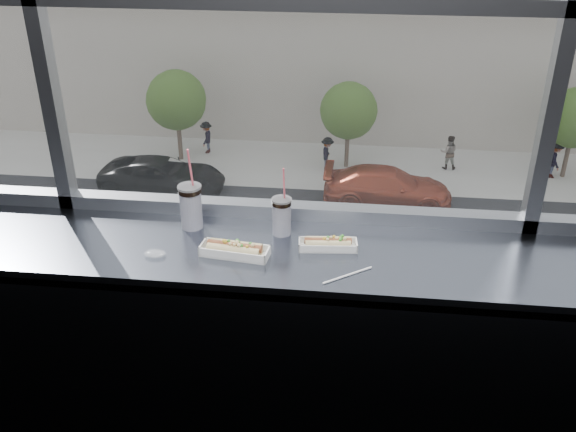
# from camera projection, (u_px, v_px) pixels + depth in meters

# --- Properties ---
(wall_back_lower) EXTENTS (6.00, 0.00, 6.00)m
(wall_back_lower) POSITION_uv_depth(u_px,v_px,m) (290.00, 318.00, 3.05)
(wall_back_lower) COLOR black
(wall_back_lower) RESTS_ON ground
(counter) EXTENTS (6.00, 0.55, 0.06)m
(counter) POSITION_uv_depth(u_px,v_px,m) (283.00, 255.00, 2.56)
(counter) COLOR slate
(counter) RESTS_ON ground
(counter_fascia) EXTENTS (6.00, 0.04, 1.04)m
(counter_fascia) POSITION_uv_depth(u_px,v_px,m) (276.00, 398.00, 2.59)
(counter_fascia) COLOR slate
(counter_fascia) RESTS_ON ground
(hotdog_tray_left) EXTENTS (0.28, 0.12, 0.07)m
(hotdog_tray_left) POSITION_uv_depth(u_px,v_px,m) (235.00, 249.00, 2.49)
(hotdog_tray_left) COLOR white
(hotdog_tray_left) RESTS_ON counter
(hotdog_tray_right) EXTENTS (0.24, 0.10, 0.06)m
(hotdog_tray_right) POSITION_uv_depth(u_px,v_px,m) (328.00, 244.00, 2.54)
(hotdog_tray_right) COLOR white
(hotdog_tray_right) RESTS_ON counter
(soda_cup_left) EXTENTS (0.10, 0.10, 0.36)m
(soda_cup_left) POSITION_uv_depth(u_px,v_px,m) (191.00, 204.00, 2.66)
(soda_cup_left) COLOR white
(soda_cup_left) RESTS_ON counter
(soda_cup_right) EXTENTS (0.08, 0.08, 0.31)m
(soda_cup_right) POSITION_uv_depth(u_px,v_px,m) (282.00, 214.00, 2.62)
(soda_cup_right) COLOR white
(soda_cup_right) RESTS_ON counter
(loose_straw) EXTENTS (0.18, 0.14, 0.01)m
(loose_straw) POSITION_uv_depth(u_px,v_px,m) (348.00, 275.00, 2.38)
(loose_straw) COLOR white
(loose_straw) RESTS_ON counter
(wrapper) EXTENTS (0.09, 0.07, 0.02)m
(wrapper) POSITION_uv_depth(u_px,v_px,m) (155.00, 253.00, 2.50)
(wrapper) COLOR silver
(wrapper) RESTS_ON counter
(plaza_ground) EXTENTS (120.00, 120.00, 0.00)m
(plaza_ground) POSITION_uv_depth(u_px,v_px,m) (356.00, 81.00, 46.58)
(plaza_ground) COLOR #B4B2AA
(plaza_ground) RESTS_ON ground
(street_asphalt) EXTENTS (80.00, 10.00, 0.06)m
(street_asphalt) POSITION_uv_depth(u_px,v_px,m) (344.00, 246.00, 26.01)
(street_asphalt) COLOR black
(street_asphalt) RESTS_ON plaza_ground
(far_sidewalk) EXTENTS (80.00, 6.00, 0.04)m
(far_sidewalk) POSITION_uv_depth(u_px,v_px,m) (350.00, 167.00, 33.01)
(far_sidewalk) COLOR #B4B2AA
(far_sidewalk) RESTS_ON plaza_ground
(far_building) EXTENTS (50.00, 14.00, 8.00)m
(far_building) POSITION_uv_depth(u_px,v_px,m) (357.00, 43.00, 39.88)
(far_building) COLOR #A49B8F
(far_building) RESTS_ON plaza_ground
(car_far_b) EXTENTS (2.84, 6.70, 2.22)m
(car_far_b) POSITION_uv_depth(u_px,v_px,m) (388.00, 181.00, 28.79)
(car_far_b) COLOR #A63921
(car_far_b) RESTS_ON street_asphalt
(car_far_a) EXTENTS (3.08, 6.62, 2.15)m
(car_far_a) POSITION_uv_depth(u_px,v_px,m) (162.00, 171.00, 29.84)
(car_far_a) COLOR black
(car_far_a) RESTS_ON street_asphalt
(car_near_b) EXTENTS (3.62, 7.09, 2.27)m
(car_near_b) POSITION_uv_depth(u_px,v_px,m) (134.00, 263.00, 22.69)
(car_near_b) COLOR #2A2522
(car_near_b) RESTS_ON street_asphalt
(car_near_c) EXTENTS (3.00, 5.75, 1.83)m
(car_near_c) POSITION_uv_depth(u_px,v_px,m) (286.00, 278.00, 22.25)
(car_near_c) COLOR brown
(car_near_c) RESTS_ON street_asphalt
(pedestrian_b) EXTENTS (0.69, 0.93, 2.08)m
(pedestrian_b) POSITION_uv_depth(u_px,v_px,m) (327.00, 151.00, 32.16)
(pedestrian_b) COLOR #66605B
(pedestrian_b) RESTS_ON far_sidewalk
(pedestrian_d) EXTENTS (0.75, 1.00, 2.25)m
(pedestrian_d) POSITION_uv_depth(u_px,v_px,m) (556.00, 156.00, 31.34)
(pedestrian_d) COLOR #66605B
(pedestrian_d) RESTS_ON far_sidewalk
(pedestrian_c) EXTENTS (0.95, 0.71, 2.13)m
(pedestrian_c) POSITION_uv_depth(u_px,v_px,m) (449.00, 149.00, 32.29)
(pedestrian_c) COLOR #66605B
(pedestrian_c) RESTS_ON far_sidewalk
(pedestrian_a) EXTENTS (0.69, 0.92, 2.07)m
(pedestrian_a) POSITION_uv_depth(u_px,v_px,m) (206.00, 134.00, 34.17)
(pedestrian_a) COLOR #66605B
(pedestrian_a) RESTS_ON far_sidewalk
(tree_left) EXTENTS (3.06, 3.06, 4.79)m
(tree_left) POSITION_uv_depth(u_px,v_px,m) (176.00, 100.00, 32.37)
(tree_left) COLOR #47382B
(tree_left) RESTS_ON far_sidewalk
(tree_center) EXTENTS (2.86, 2.86, 4.46)m
(tree_center) POSITION_uv_depth(u_px,v_px,m) (349.00, 111.00, 31.61)
(tree_center) COLOR #47382B
(tree_center) RESTS_ON far_sidewalk
(tree_right) EXTENTS (2.91, 2.91, 4.54)m
(tree_right) POSITION_uv_depth(u_px,v_px,m) (575.00, 118.00, 30.51)
(tree_right) COLOR #47382B
(tree_right) RESTS_ON far_sidewalk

